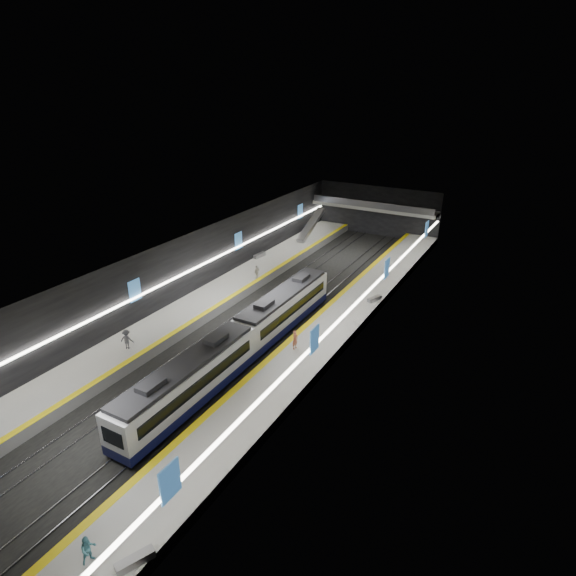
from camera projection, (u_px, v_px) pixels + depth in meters
The scene contains 25 objects.
ground at pixel (264, 321), 51.31m from camera, with size 70.00×70.00×0.00m, color black.
ceiling at pixel (262, 250), 48.09m from camera, with size 20.00×70.00×0.04m, color beige.
wall_left at pixel (188, 269), 54.17m from camera, with size 0.04×70.00×8.00m, color black.
wall_right at pixel (353, 307), 45.22m from camera, with size 0.04×70.00×8.00m, color black.
wall_back at pixel (378, 211), 77.65m from camera, with size 20.00×0.04×8.00m, color black.
platform_left at pixel (207, 302), 54.46m from camera, with size 5.00×70.00×1.00m, color slate.
tile_surface_left at pixel (207, 298), 54.26m from camera, with size 5.00×70.00×0.02m, color #A8A8A3.
tactile_strip_left at pixel (223, 302), 53.27m from camera, with size 0.60×70.00×0.02m, color yellow.
platform_right at pixel (328, 333), 47.75m from camera, with size 5.00×70.00×1.00m, color slate.
tile_surface_right at pixel (328, 329), 47.55m from camera, with size 5.00×70.00×0.02m, color #A8A8A3.
tactile_strip_right at pixel (308, 324), 48.53m from camera, with size 0.60×70.00×0.02m, color yellow.
rails at pixel (264, 320), 51.28m from camera, with size 6.52×70.00×0.12m.
train at pixel (243, 339), 43.31m from camera, with size 2.69×30.04×3.60m.
ad_posters at pixel (268, 279), 50.29m from camera, with size 19.94×53.50×2.20m.
cove_light_left at pixel (189, 271), 54.16m from camera, with size 0.25×68.60×0.12m, color white.
cove_light_right at pixel (351, 309), 45.39m from camera, with size 0.25×68.60×0.12m, color white.
mezzanine_bridge at pixel (374, 207), 75.57m from camera, with size 20.00×3.00×1.50m.
escalator at pixel (311, 225), 74.26m from camera, with size 1.20×8.00×0.60m, color #99999E.
bench_left_far at pixel (259, 255), 66.42m from camera, with size 0.57×2.05×0.50m, color #99999E.
bench_right_near at pixel (135, 560), 24.52m from camera, with size 0.56×2.01×0.49m, color #99999E.
bench_right_far at pixel (374, 299), 53.48m from camera, with size 0.52×1.86×0.46m, color #99999E.
passenger_right_a at pixel (295, 340), 43.77m from camera, with size 0.66×0.43×1.82m, color #D4734F.
passenger_right_b at pixel (88, 550), 24.43m from camera, with size 0.81×0.63×1.67m, color teal.
passenger_left_a at pixel (257, 272), 59.14m from camera, with size 1.01×0.42×1.73m, color beige.
passenger_left_b at pixel (127, 339), 43.76m from camera, with size 1.23×0.70×1.90m, color #44454C.
Camera 1 is at (24.54, -38.47, 23.87)m, focal length 30.00 mm.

